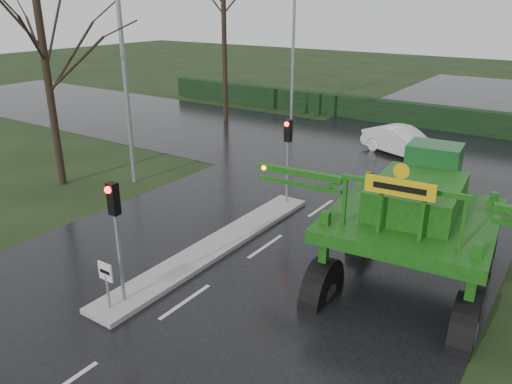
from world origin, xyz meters
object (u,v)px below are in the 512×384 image
Objects in this scene: street_light_left_far at (298,30)px; crop_sprayer at (329,210)px; traffic_signal_near at (115,217)px; traffic_signal_mid at (288,144)px; keep_left_sign at (106,278)px; street_light_left_near at (127,46)px; white_sedan at (401,155)px.

street_light_left_far is 20.78m from crop_sprayer.
traffic_signal_near is 8.50m from traffic_signal_mid.
crop_sprayer is at bearing -57.33° from street_light_left_far.
keep_left_sign is 0.14× the size of crop_sprayer.
crop_sprayer is at bearing -16.36° from street_light_left_near.
keep_left_sign is at bearing -163.98° from white_sedan.
crop_sprayer reaches higher than traffic_signal_near.
traffic_signal_mid is at bearing 12.21° from street_light_left_near.
crop_sprayer is (11.06, -17.25, -3.50)m from street_light_left_far.
traffic_signal_near is 0.38× the size of crop_sprayer.
crop_sprayer reaches higher than white_sedan.
street_light_left_near is 15.02m from white_sedan.
traffic_signal_mid is 0.35× the size of street_light_left_near.
crop_sprayer is at bearing -48.69° from traffic_signal_mid.
street_light_left_far is at bearing 108.17° from traffic_signal_near.
traffic_signal_near reaches higher than keep_left_sign.
white_sedan is (8.29, 11.00, -5.99)m from street_light_left_near.
street_light_left_near is 1.00× the size of street_light_left_far.
traffic_signal_near is at bearing -45.47° from street_light_left_near.
traffic_signal_near is (0.00, 0.49, 1.53)m from keep_left_sign.
street_light_left_near is at bearing -167.79° from traffic_signal_mid.
keep_left_sign is 6.12m from crop_sprayer.
keep_left_sign is at bearing -139.58° from crop_sprayer.
traffic_signal_near is at bearing -164.10° from white_sedan.
street_light_left_near reaches higher than crop_sprayer.
keep_left_sign is at bearing -90.00° from traffic_signal_mid.
traffic_signal_near is at bearing 90.00° from keep_left_sign.
traffic_signal_mid is 0.38× the size of crop_sprayer.
traffic_signal_mid is 0.35× the size of street_light_left_far.
street_light_left_far is at bearing 107.78° from keep_left_sign.
traffic_signal_near and traffic_signal_mid have the same top height.
crop_sprayer is at bearing 45.61° from keep_left_sign.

